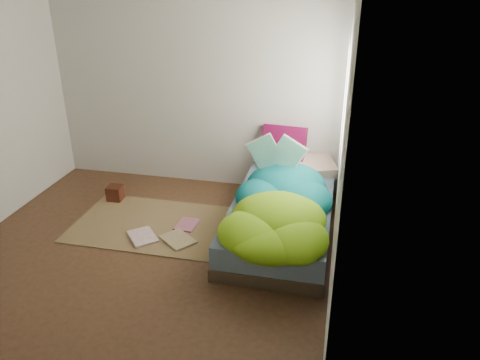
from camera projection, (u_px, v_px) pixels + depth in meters
name	position (u px, v px, depth m)	size (l,w,h in m)	color
ground	(144.00, 255.00, 4.45)	(3.50, 3.50, 0.00)	#3C2B17
room_walls	(128.00, 85.00, 3.78)	(3.54, 3.54, 2.62)	beige
bed	(282.00, 217.00, 4.78)	(1.00, 2.00, 0.34)	#3B3020
duvet	(280.00, 196.00, 4.44)	(0.96, 1.84, 0.34)	#07576B
rug	(151.00, 224.00, 4.97)	(1.60, 1.10, 0.01)	brown
pillow_floral	(307.00, 167.00, 5.35)	(0.61, 0.38, 0.14)	beige
pillow_magenta	(284.00, 147.00, 5.43)	(0.50, 0.15, 0.50)	#4D0523
open_book	(276.00, 144.00, 4.81)	(0.50, 0.11, 0.31)	green
wooden_box	(115.00, 193.00, 5.45)	(0.17, 0.17, 0.17)	black
floor_book_a	(131.00, 240.00, 4.65)	(0.24, 0.33, 0.02)	silver
floor_book_b	(178.00, 223.00, 4.94)	(0.21, 0.28, 0.03)	#AF6571
floor_book_c	(167.00, 244.00, 4.58)	(0.25, 0.34, 0.03)	tan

